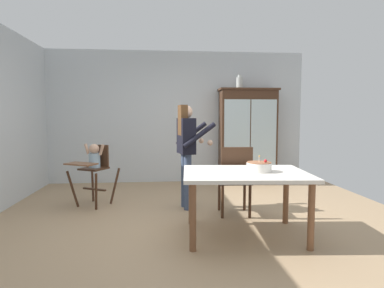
# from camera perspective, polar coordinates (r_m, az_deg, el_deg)

# --- Properties ---
(ground_plane) EXTENTS (6.24, 6.24, 0.00)m
(ground_plane) POSITION_cam_1_polar(r_m,az_deg,el_deg) (4.39, -1.10, -13.26)
(ground_plane) COLOR tan
(wall_back) EXTENTS (5.32, 0.06, 2.70)m
(wall_back) POSITION_cam_1_polar(r_m,az_deg,el_deg) (6.80, -2.75, 4.72)
(wall_back) COLOR silver
(wall_back) RESTS_ON ground_plane
(china_cabinet) EXTENTS (1.20, 0.48, 1.93)m
(china_cabinet) POSITION_cam_1_polar(r_m,az_deg,el_deg) (6.77, 9.71, 1.44)
(china_cabinet) COLOR #422819
(china_cabinet) RESTS_ON ground_plane
(ceramic_vase) EXTENTS (0.13, 0.13, 0.27)m
(ceramic_vase) POSITION_cam_1_polar(r_m,az_deg,el_deg) (6.75, 8.32, 10.61)
(ceramic_vase) COLOR #B2B7B2
(ceramic_vase) RESTS_ON china_cabinet
(high_chair_with_toddler) EXTENTS (0.78, 0.84, 0.95)m
(high_chair_with_toddler) POSITION_cam_1_polar(r_m,az_deg,el_deg) (5.18, -16.82, -3.24)
(high_chair_with_toddler) COLOR #422819
(high_chair_with_toddler) RESTS_ON ground_plane
(adult_person) EXTENTS (0.57, 0.56, 1.53)m
(adult_person) POSITION_cam_1_polar(r_m,az_deg,el_deg) (4.77, -0.94, 0.10)
(adult_person) COLOR #3D4C6B
(adult_person) RESTS_ON ground_plane
(dining_table) EXTENTS (1.46, 1.13, 0.74)m
(dining_table) POSITION_cam_1_polar(r_m,az_deg,el_deg) (3.75, 9.27, -6.21)
(dining_table) COLOR silver
(dining_table) RESTS_ON ground_plane
(birthday_cake) EXTENTS (0.28, 0.28, 0.19)m
(birthday_cake) POSITION_cam_1_polar(r_m,az_deg,el_deg) (3.77, 11.67, -3.93)
(birthday_cake) COLOR white
(birthday_cake) RESTS_ON dining_table
(dining_chair_far_side) EXTENTS (0.47, 0.47, 0.96)m
(dining_chair_far_side) POSITION_cam_1_polar(r_m,az_deg,el_deg) (4.48, 7.62, -5.59)
(dining_chair_far_side) COLOR #422819
(dining_chair_far_side) RESTS_ON ground_plane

